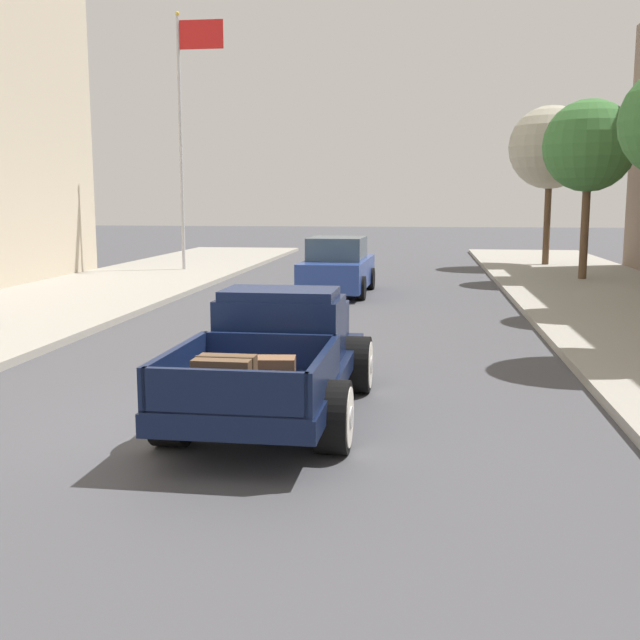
{
  "coord_description": "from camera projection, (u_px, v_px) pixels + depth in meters",
  "views": [
    {
      "loc": [
        2.1,
        -9.09,
        2.7
      ],
      "look_at": [
        0.67,
        1.76,
        1.0
      ],
      "focal_mm": 43.42,
      "sensor_mm": 36.0,
      "label": 1
    }
  ],
  "objects": [
    {
      "name": "hotrod_truck_navy",
      "position": [
        280.0,
        353.0,
        9.93
      ],
      "size": [
        2.25,
        4.97,
        1.58
      ],
      "color": "#0F1938",
      "rests_on": "ground"
    },
    {
      "name": "flagpole",
      "position": [
        186.0,
        114.0,
        27.87
      ],
      "size": [
        1.74,
        0.16,
        9.16
      ],
      "color": "#B2B2B7",
      "rests_on": "sidewalk_left"
    },
    {
      "name": "street_tree_farthest",
      "position": [
        550.0,
        148.0,
        30.23
      ],
      "size": [
        3.22,
        3.22,
        6.19
      ],
      "color": "brown",
      "rests_on": "sidewalk_right"
    },
    {
      "name": "car_background_blue",
      "position": [
        338.0,
        268.0,
        22.3
      ],
      "size": [
        1.97,
        4.35,
        1.65
      ],
      "color": "#284293",
      "rests_on": "ground"
    },
    {
      "name": "ground_plane",
      "position": [
        248.0,
        420.0,
        9.59
      ],
      "size": [
        140.0,
        140.0,
        0.0
      ],
      "primitive_type": "plane",
      "color": "#47474C"
    },
    {
      "name": "street_tree_third",
      "position": [
        589.0,
        146.0,
        24.65
      ],
      "size": [
        2.93,
        2.93,
        5.73
      ],
      "color": "brown",
      "rests_on": "sidewalk_right"
    }
  ]
}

